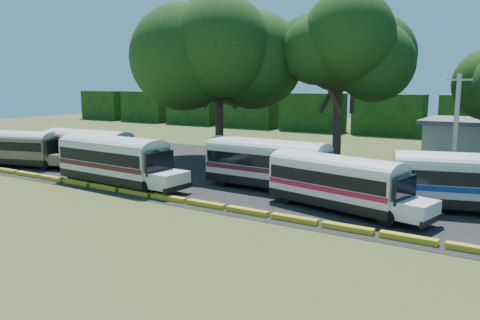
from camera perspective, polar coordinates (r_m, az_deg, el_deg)
The scene contains 13 objects.
ground at distance 29.03m, azimuth -7.75°, elevation -5.68°, with size 160.00×160.00×0.00m, color #344D19.
asphalt_strip at distance 38.28m, azimuth 5.04°, elevation -1.98°, with size 64.00×24.00×0.02m, color black.
curb at distance 29.74m, azimuth -6.51°, elevation -4.99°, with size 53.70×0.45×0.30m.
treeline_backdrop at distance 71.88m, azimuth 17.69°, elevation 5.26°, with size 130.00×4.00×6.00m.
bus_beige at distance 46.92m, azimuth -25.59°, elevation 1.53°, with size 10.24×5.11×3.27m.
bus_red at distance 43.51m, azimuth -17.78°, elevation 1.59°, with size 10.62×3.30×3.44m.
bus_cream_west at distance 35.60m, azimuth -15.02°, elevation 0.27°, with size 11.30×3.30×3.68m.
bus_cream_east at distance 33.08m, azimuth 3.64°, elevation -0.17°, with size 11.04×3.11×3.60m.
bus_white_red at distance 28.17m, azimuth 11.88°, elevation -2.35°, with size 10.35×4.61×3.31m.
bus_white_blue at distance 30.36m, azimuth 26.90°, elevation -2.12°, with size 10.95×5.33×3.50m.
tree_west at distance 46.01m, azimuth -2.61°, elevation 14.09°, with size 12.83×12.83×16.07m.
tree_center at distance 44.80m, azimuth 12.07°, elevation 12.99°, with size 10.52×10.52×14.43m.
utility_pole at distance 33.99m, azimuth 24.76°, elevation 2.89°, with size 1.60×0.30×8.12m.
Camera 1 is at (18.14, -21.42, 7.42)m, focal length 35.00 mm.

